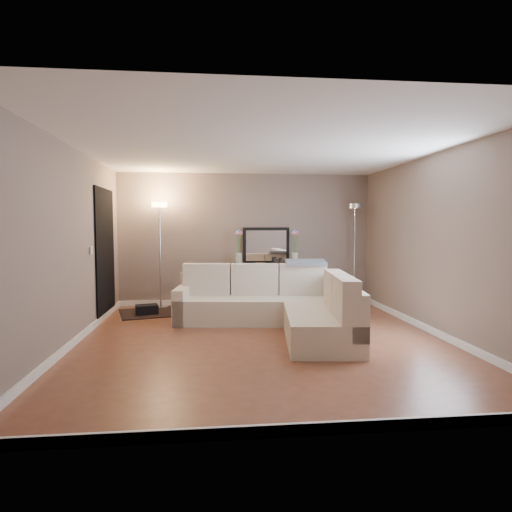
{
  "coord_description": "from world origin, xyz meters",
  "views": [
    {
      "loc": [
        -0.69,
        -5.77,
        1.56
      ],
      "look_at": [
        0.0,
        0.8,
        1.1
      ],
      "focal_mm": 30.0,
      "sensor_mm": 36.0,
      "label": 1
    }
  ],
  "objects": [
    {
      "name": "floor",
      "position": [
        0.0,
        0.0,
        -0.01
      ],
      "size": [
        5.0,
        5.5,
        0.01
      ],
      "primitive_type": "cube",
      "color": "brown",
      "rests_on": "ground"
    },
    {
      "name": "ceiling",
      "position": [
        0.0,
        0.0,
        2.6
      ],
      "size": [
        5.0,
        5.5,
        0.01
      ],
      "primitive_type": "cube",
      "color": "white",
      "rests_on": "ground"
    },
    {
      "name": "wall_back",
      "position": [
        0.0,
        2.76,
        1.3
      ],
      "size": [
        5.0,
        0.02,
        2.6
      ],
      "primitive_type": "cube",
      "color": "gray",
      "rests_on": "ground"
    },
    {
      "name": "wall_front",
      "position": [
        0.0,
        -2.76,
        1.3
      ],
      "size": [
        5.0,
        0.02,
        2.6
      ],
      "primitive_type": "cube",
      "color": "gray",
      "rests_on": "ground"
    },
    {
      "name": "wall_left",
      "position": [
        -2.51,
        0.0,
        1.3
      ],
      "size": [
        0.02,
        5.5,
        2.6
      ],
      "primitive_type": "cube",
      "color": "gray",
      "rests_on": "ground"
    },
    {
      "name": "wall_right",
      "position": [
        2.51,
        0.0,
        1.3
      ],
      "size": [
        0.02,
        5.5,
        2.6
      ],
      "primitive_type": "cube",
      "color": "gray",
      "rests_on": "ground"
    },
    {
      "name": "baseboard_back",
      "position": [
        0.0,
        2.73,
        0.05
      ],
      "size": [
        5.0,
        0.03,
        0.1
      ],
      "primitive_type": "cube",
      "color": "white",
      "rests_on": "ground"
    },
    {
      "name": "baseboard_front",
      "position": [
        0.0,
        -2.73,
        0.05
      ],
      "size": [
        5.0,
        0.03,
        0.1
      ],
      "primitive_type": "cube",
      "color": "white",
      "rests_on": "ground"
    },
    {
      "name": "baseboard_left",
      "position": [
        -2.48,
        0.0,
        0.05
      ],
      "size": [
        0.03,
        5.5,
        0.1
      ],
      "primitive_type": "cube",
      "color": "white",
      "rests_on": "ground"
    },
    {
      "name": "baseboard_right",
      "position": [
        2.48,
        0.0,
        0.05
      ],
      "size": [
        0.03,
        5.5,
        0.1
      ],
      "primitive_type": "cube",
      "color": "white",
      "rests_on": "ground"
    },
    {
      "name": "doorway",
      "position": [
        -2.48,
        1.7,
        1.1
      ],
      "size": [
        0.02,
        1.2,
        2.2
      ],
      "primitive_type": "cube",
      "color": "black",
      "rests_on": "ground"
    },
    {
      "name": "switch_plate",
      "position": [
        -2.48,
        0.85,
        1.2
      ],
      "size": [
        0.02,
        0.08,
        0.12
      ],
      "primitive_type": "cube",
      "color": "white",
      "rests_on": "ground"
    },
    {
      "name": "sectional_sofa",
      "position": [
        0.35,
        0.69,
        0.34
      ],
      "size": [
        2.73,
        2.82,
        0.93
      ],
      "color": "beige",
      "rests_on": "floor"
    },
    {
      "name": "throw_blanket",
      "position": [
        0.89,
        1.28,
        0.96
      ],
      "size": [
        0.69,
        0.43,
        0.09
      ],
      "primitive_type": "cube",
      "rotation": [
        0.1,
        0.0,
        -0.07
      ],
      "color": "slate",
      "rests_on": "sectional_sofa"
    },
    {
      "name": "console_table",
      "position": [
        0.31,
        2.51,
        0.45
      ],
      "size": [
        1.32,
        0.39,
        0.8
      ],
      "color": "black",
      "rests_on": "floor"
    },
    {
      "name": "leaning_mirror",
      "position": [
        0.4,
        2.67,
        1.17
      ],
      "size": [
        0.93,
        0.07,
        0.72
      ],
      "color": "black",
      "rests_on": "console_table"
    },
    {
      "name": "table_decor",
      "position": [
        0.39,
        2.47,
        0.84
      ],
      "size": [
        0.55,
        0.13,
        0.13
      ],
      "color": "orange",
      "rests_on": "console_table"
    },
    {
      "name": "flower_vase_left",
      "position": [
        -0.16,
        2.52,
        1.1
      ],
      "size": [
        0.15,
        0.12,
        0.69
      ],
      "color": "silver",
      "rests_on": "console_table"
    },
    {
      "name": "flower_vase_right",
      "position": [
        0.95,
        2.49,
        1.1
      ],
      "size": [
        0.15,
        0.12,
        0.69
      ],
      "color": "silver",
      "rests_on": "console_table"
    },
    {
      "name": "floor_lamp_lit",
      "position": [
        -1.65,
        2.42,
        1.42
      ],
      "size": [
        0.35,
        0.35,
        2.01
      ],
      "color": "silver",
      "rests_on": "floor"
    },
    {
      "name": "floor_lamp_unlit",
      "position": [
        2.13,
        2.43,
        1.41
      ],
      "size": [
        0.32,
        0.32,
        2.0
      ],
      "color": "silver",
      "rests_on": "floor"
    },
    {
      "name": "charcoal_rug",
      "position": [
        -1.66,
        2.02,
        0.01
      ],
      "size": [
        1.52,
        1.29,
        0.02
      ],
      "primitive_type": "cube",
      "rotation": [
        0.0,
        0.0,
        0.26
      ],
      "color": "black",
      "rests_on": "floor"
    },
    {
      "name": "black_bag",
      "position": [
        -1.83,
        1.86,
        0.05
      ],
      "size": [
        0.43,
        0.35,
        0.24
      ],
      "primitive_type": "cube",
      "rotation": [
        0.0,
        0.0,
        0.26
      ],
      "color": "black",
      "rests_on": "charcoal_rug"
    }
  ]
}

